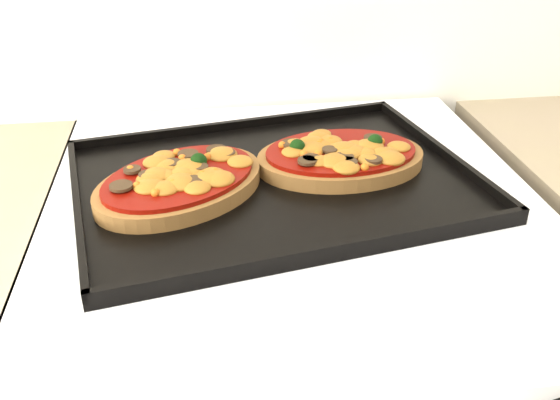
{
  "coord_description": "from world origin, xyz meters",
  "views": [
    {
      "loc": [
        -0.13,
        1.05,
        1.28
      ],
      "look_at": [
        -0.05,
        1.67,
        0.92
      ],
      "focal_mm": 40.0,
      "sensor_mm": 36.0,
      "label": 1
    }
  ],
  "objects": [
    {
      "name": "baking_tray",
      "position": [
        -0.05,
        1.72,
        0.92
      ],
      "size": [
        0.53,
        0.43,
        0.02
      ],
      "primitive_type": "cube",
      "rotation": [
        0.0,
        0.0,
        0.18
      ],
      "color": "black",
      "rests_on": "stove"
    },
    {
      "name": "pizza_left",
      "position": [
        -0.16,
        1.7,
        0.94
      ],
      "size": [
        0.26,
        0.25,
        0.03
      ],
      "primitive_type": null,
      "rotation": [
        0.0,
        0.0,
        0.63
      ],
      "color": "brown",
      "rests_on": "baking_tray"
    },
    {
      "name": "pizza_right",
      "position": [
        0.04,
        1.74,
        0.94
      ],
      "size": [
        0.22,
        0.16,
        0.03
      ],
      "primitive_type": null,
      "rotation": [
        0.0,
        0.0,
        0.06
      ],
      "color": "brown",
      "rests_on": "baking_tray"
    }
  ]
}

